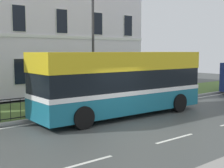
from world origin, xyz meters
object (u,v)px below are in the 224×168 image
at_px(litter_bin, 153,89).
at_px(georgian_townhouse, 13,10).
at_px(street_lamp_post, 93,35).
at_px(single_decker_bus, 122,82).

bearing_deg(litter_bin, georgian_townhouse, 120.78).
bearing_deg(street_lamp_post, single_decker_bus, -97.66).
xyz_separation_m(georgian_townhouse, single_decker_bus, (0.76, -11.75, -4.60)).
distance_m(georgian_townhouse, single_decker_bus, 12.64).
height_order(georgian_townhouse, street_lamp_post, georgian_townhouse).
xyz_separation_m(georgian_townhouse, street_lamp_post, (1.16, -8.76, -2.14)).
distance_m(georgian_townhouse, street_lamp_post, 9.09).
relative_size(georgian_townhouse, litter_bin, 15.18).
bearing_deg(street_lamp_post, litter_bin, -7.41).
distance_m(single_decker_bus, street_lamp_post, 3.88).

